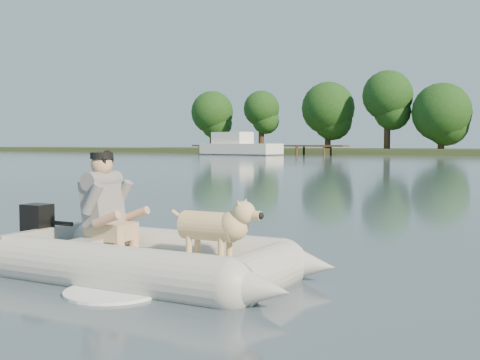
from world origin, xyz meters
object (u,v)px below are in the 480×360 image
Objects in this scene: dog at (209,231)px; man at (104,199)px; dinghy at (153,221)px; cabin_cruiser at (240,144)px; dock at (266,150)px.

man is at bearing -180.00° from dog.
cabin_cruiser reaches higher than dinghy.
man reaches higher than dog.
dog is (0.58, 0.08, -0.06)m from dinghy.
dock is at bearing 114.88° from dog.
man reaches higher than dock.
cabin_cruiser is at bearing 116.43° from man.
dock is 58.71m from dinghy.
dog is at bearing -51.76° from cabin_cruiser.
man is at bearing -52.87° from cabin_cruiser.
dog is (27.35, -52.18, -0.05)m from dock.
dinghy is 0.45× the size of cabin_cruiser.
cabin_cruiser is (-1.02, -3.66, 0.66)m from dock.
cabin_cruiser is at bearing -105.59° from dock.
dock is 58.41m from man.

